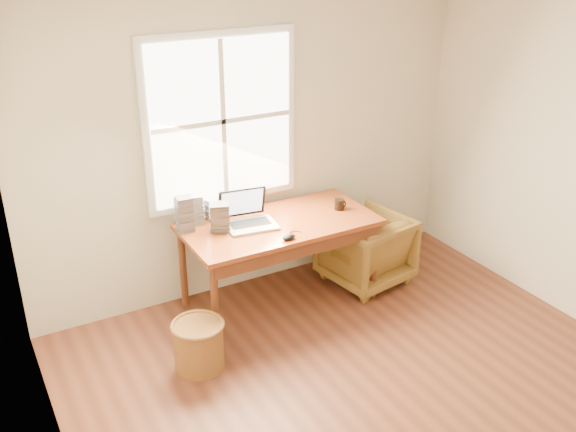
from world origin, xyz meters
name	(u,v)px	position (x,y,z in m)	size (l,w,h in m)	color
room_shell	(409,238)	(-0.02, 0.16, 1.32)	(4.04, 4.54, 2.64)	brown
desk	(279,224)	(0.00, 1.80, 0.73)	(1.60, 0.80, 0.04)	brown
armchair	(365,249)	(0.84, 1.73, 0.32)	(0.68, 0.70, 0.64)	brown
wicker_stool	(199,346)	(-0.96, 1.28, 0.18)	(0.36, 0.36, 0.36)	brown
laptop	(251,210)	(-0.24, 1.83, 0.90)	(0.40, 0.42, 0.30)	#B5B8BD
mouse	(289,237)	(-0.09, 1.48, 0.77)	(0.12, 0.07, 0.04)	black
coffee_mug	(339,204)	(0.57, 1.78, 0.80)	(0.08, 0.08, 0.09)	black
cd_stack_a	(196,209)	(-0.61, 2.11, 0.88)	(0.13, 0.11, 0.25)	silver
cd_stack_b	(220,217)	(-0.49, 1.90, 0.87)	(0.15, 0.13, 0.23)	#252429
cd_stack_c	(185,214)	(-0.73, 2.03, 0.89)	(0.13, 0.11, 0.29)	gray
cd_stack_d	(215,209)	(-0.43, 2.12, 0.84)	(0.14, 0.12, 0.17)	silver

